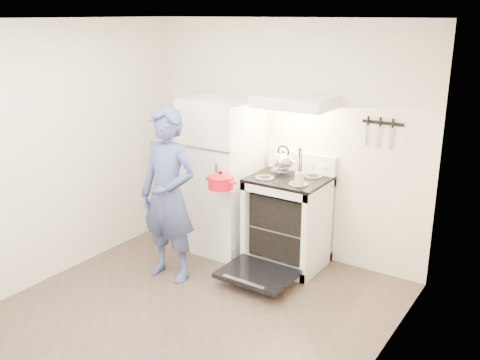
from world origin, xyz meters
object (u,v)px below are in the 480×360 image
Objects in this scene: person at (168,196)px; refrigerator at (222,175)px; stove_body at (288,223)px; tea_kettle at (283,160)px; dutch_oven at (221,183)px.

refrigerator is at bearing 86.42° from person.
stove_body is 3.01× the size of tea_kettle.
refrigerator is at bearing -173.06° from tea_kettle.
tea_kettle is (-0.10, 0.06, 0.64)m from stove_body.
person is (-0.02, -0.87, 0.01)m from refrigerator.
person is 0.52m from dutch_oven.
dutch_oven is at bearing -131.63° from stove_body.
person is (-0.73, -0.96, -0.25)m from tea_kettle.
tea_kettle is 1.23m from person.
person is at bearing -134.69° from dutch_oven.
person is 5.34× the size of dutch_oven.
tea_kettle is at bearing 149.87° from stove_body.
refrigerator is 0.87m from person.
tea_kettle is at bearing 58.21° from dutch_oven.
dutch_oven is at bearing -121.79° from tea_kettle.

